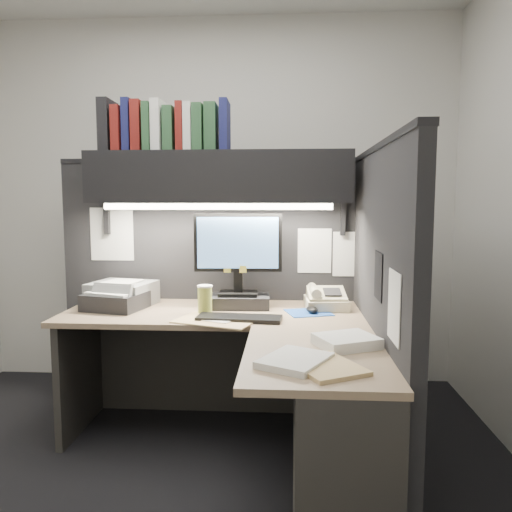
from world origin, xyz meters
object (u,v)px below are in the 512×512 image
desk (264,398)px  overhead_shelf (220,178)px  keyboard (239,318)px  monitor (238,271)px  notebook_stack (115,301)px  printer (122,294)px  coffee_cup (205,300)px  telephone (326,300)px

desk → overhead_shelf: overhead_shelf is taller
keyboard → desk: bearing=-61.9°
overhead_shelf → monitor: bearing=-35.0°
notebook_stack → overhead_shelf: bearing=16.5°
overhead_shelf → notebook_stack: (-0.60, -0.18, -0.72)m
overhead_shelf → keyboard: bearing=-69.5°
monitor → notebook_stack: monitor is taller
overhead_shelf → monitor: size_ratio=2.78×
keyboard → notebook_stack: notebook_stack is taller
printer → coffee_cup: bearing=-7.2°
desk → keyboard: keyboard is taller
desk → coffee_cup: bearing=125.9°
overhead_shelf → printer: 0.92m
keyboard → printer: bearing=160.3°
telephone → monitor: bearing=176.3°
desk → monitor: 0.86m
overhead_shelf → coffee_cup: (-0.06, -0.26, -0.69)m
telephone → coffee_cup: (-0.69, -0.18, 0.03)m
notebook_stack → printer: bearing=88.0°
coffee_cup → notebook_stack: size_ratio=0.47×
telephone → coffee_cup: bearing=-169.2°
desk → overhead_shelf: (-0.30, 0.75, 1.06)m
telephone → coffee_cup: coffee_cup is taller
desk → printer: 1.19m
desk → notebook_stack: (-0.90, 0.57, 0.34)m
keyboard → printer: 0.82m
keyboard → coffee_cup: size_ratio=2.97×
overhead_shelf → printer: size_ratio=4.38×
overhead_shelf → printer: (-0.60, -0.06, -0.70)m
monitor → printer: size_ratio=1.58×
coffee_cup → notebook_stack: (-0.54, 0.08, -0.03)m
printer → notebook_stack: size_ratio=1.10×
coffee_cup → keyboard: bearing=-35.1°
telephone → notebook_stack: size_ratio=0.79×
overhead_shelf → telephone: (0.64, -0.08, -0.72)m
keyboard → telephone: size_ratio=1.78×
coffee_cup → printer: bearing=160.2°
notebook_stack → desk: bearing=-32.5°
monitor → printer: monitor is taller
keyboard → coffee_cup: coffee_cup is taller
printer → notebook_stack: (-0.00, -0.11, -0.02)m
monitor → notebook_stack: bearing=-174.3°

